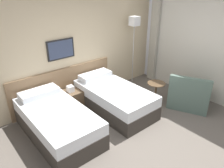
# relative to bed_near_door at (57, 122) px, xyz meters

# --- Properties ---
(ground_plane) EXTENTS (16.00, 16.00, 0.00)m
(ground_plane) POSITION_rel_bed_near_door_xyz_m (1.22, -1.26, -0.29)
(ground_plane) COLOR #5B544C
(wall_headboard) EXTENTS (10.00, 0.10, 2.70)m
(wall_headboard) POSITION_rel_bed_near_door_xyz_m (1.19, 1.01, 1.01)
(wall_headboard) COLOR #C6B28E
(wall_headboard) RESTS_ON ground_plane
(wall_window) EXTENTS (0.21, 4.74, 2.70)m
(wall_window) POSITION_rel_bed_near_door_xyz_m (3.57, -1.28, 1.05)
(wall_window) COLOR white
(wall_window) RESTS_ON ground_plane
(bed_near_door) EXTENTS (0.98, 1.91, 0.69)m
(bed_near_door) POSITION_rel_bed_near_door_xyz_m (0.00, 0.00, 0.00)
(bed_near_door) COLOR #332D28
(bed_near_door) RESTS_ON ground_plane
(bed_near_window) EXTENTS (0.98, 1.91, 0.69)m
(bed_near_window) POSITION_rel_bed_near_door_xyz_m (1.42, 0.00, 0.00)
(bed_near_window) COLOR #332D28
(bed_near_window) RESTS_ON ground_plane
(nightstand) EXTENTS (0.45, 0.43, 0.57)m
(nightstand) POSITION_rel_bed_near_door_xyz_m (0.71, 0.69, -0.07)
(nightstand) COLOR brown
(nightstand) RESTS_ON ground_plane
(floor_lamp) EXTENTS (0.24, 0.24, 1.91)m
(floor_lamp) POSITION_rel_bed_near_door_xyz_m (2.67, 0.66, 1.28)
(floor_lamp) COLOR #9E9993
(floor_lamp) RESTS_ON ground_plane
(side_table) EXTENTS (0.42, 0.42, 0.55)m
(side_table) POSITION_rel_bed_near_door_xyz_m (2.37, -0.44, 0.09)
(side_table) COLOR brown
(side_table) RESTS_ON ground_plane
(armchair) EXTENTS (1.02, 1.10, 0.84)m
(armchair) POSITION_rel_bed_near_door_xyz_m (2.88, -1.03, -0.02)
(armchair) COLOR #4C6056
(armchair) RESTS_ON ground_plane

